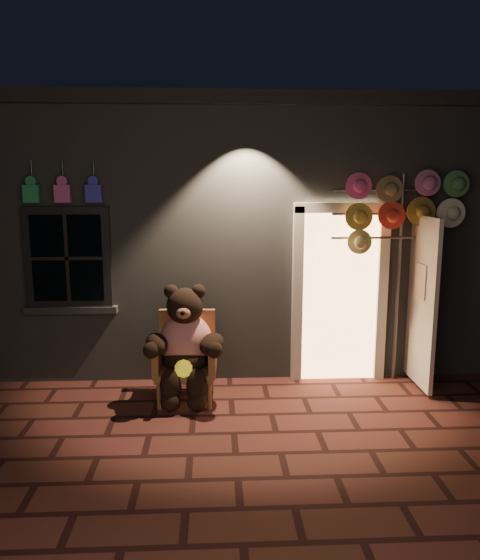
{
  "coord_description": "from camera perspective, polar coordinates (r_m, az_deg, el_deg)",
  "views": [
    {
      "loc": [
        -0.19,
        -5.0,
        2.49
      ],
      "look_at": [
        0.11,
        1.0,
        1.35
      ],
      "focal_mm": 35.0,
      "sensor_mm": 36.0,
      "label": 1
    }
  ],
  "objects": [
    {
      "name": "shop_building",
      "position": [
        9.02,
        -1.63,
        5.94
      ],
      "size": [
        7.3,
        5.95,
        3.51
      ],
      "color": "slate",
      "rests_on": "ground"
    },
    {
      "name": "teddy_bear",
      "position": [
        6.1,
        -5.75,
        -6.7
      ],
      "size": [
        0.96,
        0.75,
        1.31
      ],
      "rotation": [
        0.0,
        0.0,
        -0.04
      ],
      "color": "red",
      "rests_on": "ground"
    },
    {
      "name": "ground",
      "position": [
        5.59,
        -0.63,
        -15.7
      ],
      "size": [
        60.0,
        60.0,
        0.0
      ],
      "primitive_type": "plane",
      "color": "#5A2822",
      "rests_on": "ground"
    },
    {
      "name": "wicker_armchair",
      "position": [
        6.27,
        -5.63,
        -7.89
      ],
      "size": [
        0.7,
        0.64,
        0.98
      ],
      "rotation": [
        0.0,
        0.0,
        -0.04
      ],
      "color": "olive",
      "rests_on": "ground"
    },
    {
      "name": "hat_rack",
      "position": [
        6.66,
        16.43,
        7.18
      ],
      "size": [
        1.57,
        0.22,
        2.55
      ],
      "color": "#59595E",
      "rests_on": "ground"
    }
  ]
}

